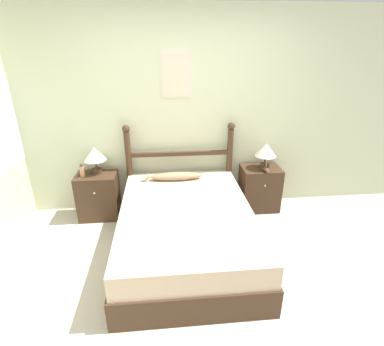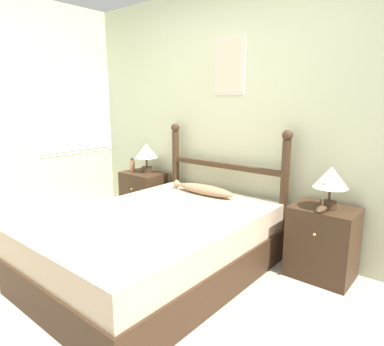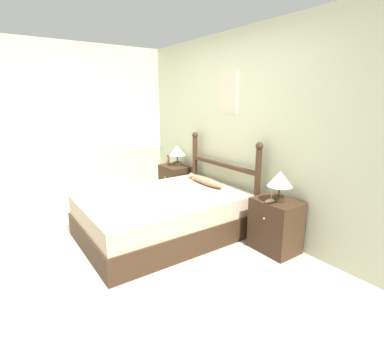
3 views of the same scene
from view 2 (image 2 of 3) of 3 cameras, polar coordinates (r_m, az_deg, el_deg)
ground_plane at (r=2.61m, az=-14.42°, el=-21.89°), size 16.00×16.00×0.00m
wall_back at (r=3.46m, az=8.44°, el=9.20°), size 6.40×0.08×2.55m
bed at (r=2.93m, az=-5.72°, el=-11.82°), size 1.40×1.98×0.52m
headboard at (r=3.50m, az=5.29°, el=-0.99°), size 1.42×0.10×1.19m
nightstand_left at (r=4.19m, az=-7.89°, el=-3.89°), size 0.50×0.40×0.60m
nightstand_right at (r=3.06m, az=20.88°, el=-10.74°), size 0.50×0.40×0.60m
table_lamp_left at (r=4.09m, az=-7.62°, el=3.48°), size 0.27×0.27×0.34m
table_lamp_right at (r=2.87m, az=22.12°, el=-0.97°), size 0.27×0.27×0.34m
bottle at (r=4.17m, az=-9.94°, el=1.27°), size 0.06×0.06×0.17m
model_boat at (r=2.83m, az=20.89°, el=-5.48°), size 0.06×0.21×0.23m
fish_pillow at (r=3.39m, az=2.02°, el=-2.78°), size 0.71×0.15×0.10m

